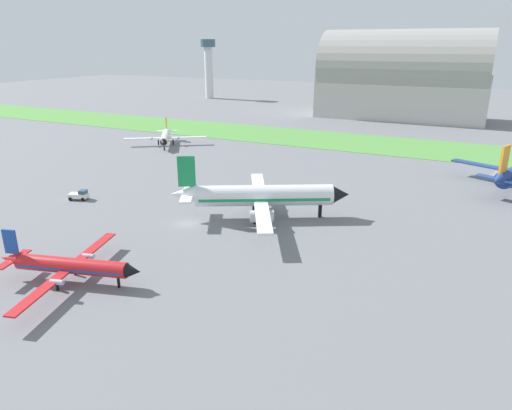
% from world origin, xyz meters
% --- Properties ---
extents(ground_plane, '(600.00, 600.00, 0.00)m').
position_xyz_m(ground_plane, '(0.00, 0.00, 0.00)').
color(ground_plane, slate).
extents(grass_taxiway_strip, '(360.00, 28.00, 0.08)m').
position_xyz_m(grass_taxiway_strip, '(0.00, 79.46, 0.04)').
color(grass_taxiway_strip, '#549342').
rests_on(grass_taxiway_strip, ground_plane).
extents(airplane_midfield_jet, '(28.68, 28.74, 11.13)m').
position_xyz_m(airplane_midfield_jet, '(9.88, 7.85, 4.01)').
color(airplane_midfield_jet, white).
rests_on(airplane_midfield_jet, ground_plane).
extents(airplane_taxiing_turboprop, '(21.03, 18.44, 7.26)m').
position_xyz_m(airplane_taxiing_turboprop, '(-41.93, 50.09, 2.66)').
color(airplane_taxiing_turboprop, white).
rests_on(airplane_taxiing_turboprop, ground_plane).
extents(airplane_foreground_turboprop, '(18.92, 21.92, 6.71)m').
position_xyz_m(airplane_foreground_turboprop, '(-1.67, -23.67, 2.46)').
color(airplane_foreground_turboprop, red).
rests_on(airplane_foreground_turboprop, ground_plane).
extents(pushback_tug_near_gate, '(4.00, 3.04, 1.95)m').
position_xyz_m(pushback_tug_near_gate, '(-26.08, 1.21, 0.91)').
color(pushback_tug_near_gate, white).
rests_on(pushback_tug_near_gate, ground_plane).
extents(hangar_distant, '(64.64, 28.85, 34.23)m').
position_xyz_m(hangar_distant, '(11.12, 135.95, 15.81)').
color(hangar_distant, '#BCB7B2').
rests_on(hangar_distant, ground_plane).
extents(control_tower, '(8.00, 8.00, 31.14)m').
position_xyz_m(control_tower, '(-96.87, 164.23, 18.67)').
color(control_tower, silver).
rests_on(control_tower, ground_plane).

